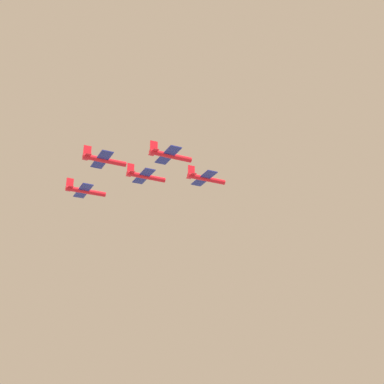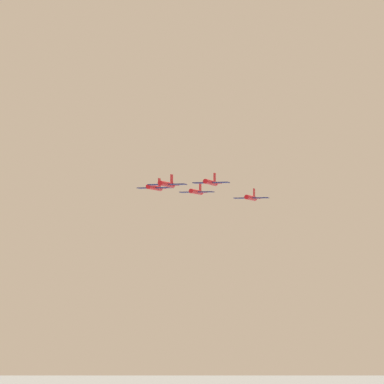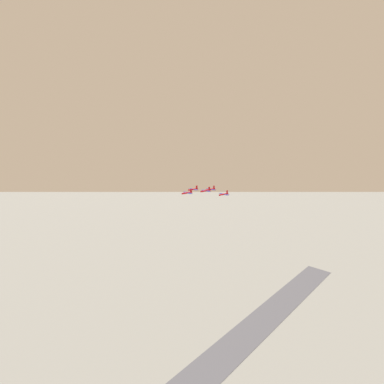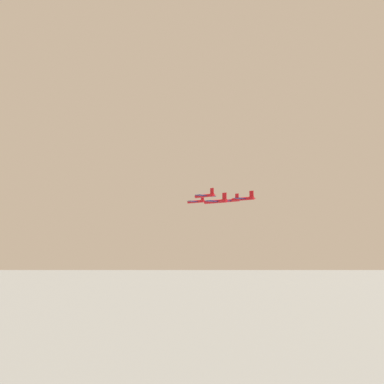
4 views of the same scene
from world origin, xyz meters
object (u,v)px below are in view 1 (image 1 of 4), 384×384
at_px(jet_3, 84,191).
at_px(jet_1, 145,176).
at_px(jet_0, 205,178).
at_px(jet_2, 169,155).
at_px(jet_4, 103,160).

bearing_deg(jet_3, jet_1, 59.53).
bearing_deg(jet_0, jet_3, -120.47).
bearing_deg(jet_3, jet_2, 29.54).
xyz_separation_m(jet_1, jet_4, (8.24, 10.06, -1.38)).
distance_m(jet_0, jet_4, 22.43).
height_order(jet_1, jet_3, jet_1).
height_order(jet_0, jet_1, jet_1).
bearing_deg(jet_4, jet_2, 59.53).
distance_m(jet_2, jet_4, 13.02).
relative_size(jet_1, jet_3, 1.00).
bearing_deg(jet_2, jet_3, -150.46).
distance_m(jet_1, jet_3, 13.34).
xyz_separation_m(jet_0, jet_4, (21.04, 7.74, -0.39)).
relative_size(jet_2, jet_3, 1.00).
bearing_deg(jet_4, jet_3, -180.00).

